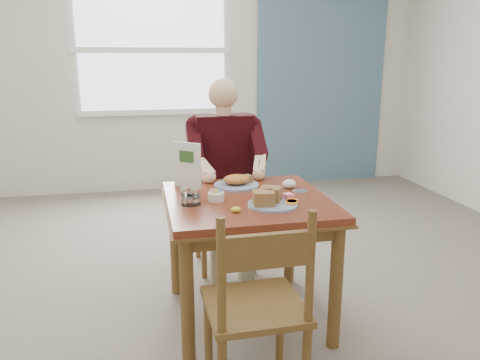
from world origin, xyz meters
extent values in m
plane|color=#5F584C|center=(0.00, 0.00, 0.00)|extent=(6.00, 6.00, 0.00)
plane|color=beige|center=(0.00, 3.00, 1.40)|extent=(5.50, 0.00, 5.50)
cube|color=#476C84|center=(1.60, 2.98, 1.40)|extent=(1.60, 0.02, 2.80)
ellipsoid|color=yellow|center=(-0.11, -0.24, 0.76)|extent=(0.06, 0.06, 0.03)
ellipsoid|color=white|center=(0.29, 0.15, 0.78)|extent=(0.11, 0.10, 0.05)
cylinder|color=silver|center=(0.33, 0.04, 0.76)|extent=(0.11, 0.11, 0.01)
cube|color=white|center=(-0.40, 2.97, 1.60)|extent=(1.60, 0.02, 1.30)
cube|color=white|center=(-0.40, 2.96, 0.92)|extent=(1.72, 0.04, 0.06)
cube|color=white|center=(-0.40, 2.96, 1.60)|extent=(1.72, 0.04, 0.06)
cube|color=maroon|center=(0.00, 0.00, 0.73)|extent=(0.90, 0.90, 0.04)
cube|color=brown|center=(0.00, 0.00, 0.70)|extent=(0.92, 0.92, 0.01)
cylinder|color=brown|center=(-0.39, -0.39, 0.35)|extent=(0.07, 0.07, 0.71)
cylinder|color=brown|center=(0.39, -0.39, 0.35)|extent=(0.07, 0.07, 0.71)
cylinder|color=brown|center=(-0.39, 0.39, 0.35)|extent=(0.07, 0.07, 0.71)
cylinder|color=brown|center=(0.39, 0.39, 0.35)|extent=(0.07, 0.07, 0.71)
cube|color=brown|center=(0.00, -0.39, 0.66)|extent=(0.80, 0.03, 0.08)
cube|color=brown|center=(0.00, 0.39, 0.66)|extent=(0.80, 0.03, 0.08)
cube|color=brown|center=(-0.39, 0.00, 0.66)|extent=(0.03, 0.80, 0.08)
cube|color=brown|center=(0.39, 0.00, 0.66)|extent=(0.03, 0.80, 0.08)
cylinder|color=brown|center=(-0.18, 0.57, 0.23)|extent=(0.04, 0.04, 0.45)
cylinder|color=brown|center=(0.18, 0.57, 0.23)|extent=(0.04, 0.04, 0.45)
cylinder|color=brown|center=(-0.18, 0.93, 0.23)|extent=(0.04, 0.04, 0.45)
cylinder|color=brown|center=(0.18, 0.93, 0.23)|extent=(0.04, 0.04, 0.45)
cube|color=brown|center=(0.00, 0.75, 0.47)|extent=(0.42, 0.42, 0.03)
cylinder|color=brown|center=(-0.18, 0.93, 0.70)|extent=(0.04, 0.04, 0.50)
cylinder|color=brown|center=(0.18, 0.93, 0.70)|extent=(0.04, 0.04, 0.50)
cube|color=brown|center=(0.00, 0.93, 0.80)|extent=(0.38, 0.03, 0.14)
cylinder|color=brown|center=(-0.30, -0.50, 0.23)|extent=(0.04, 0.04, 0.45)
cylinder|color=brown|center=(0.05, -0.50, 0.23)|extent=(0.04, 0.04, 0.45)
cube|color=brown|center=(-0.12, -0.68, 0.47)|extent=(0.43, 0.43, 0.03)
cylinder|color=brown|center=(-0.30, -0.86, 0.70)|extent=(0.04, 0.04, 0.50)
cylinder|color=brown|center=(0.06, -0.86, 0.70)|extent=(0.04, 0.04, 0.50)
cube|color=brown|center=(-0.12, -0.86, 0.80)|extent=(0.38, 0.04, 0.14)
cube|color=gray|center=(-0.10, 0.63, 0.54)|extent=(0.13, 0.38, 0.12)
cube|color=gray|center=(0.10, 0.63, 0.54)|extent=(0.13, 0.38, 0.12)
cube|color=gray|center=(-0.10, 0.45, 0.24)|extent=(0.10, 0.10, 0.48)
cube|color=gray|center=(0.10, 0.45, 0.24)|extent=(0.10, 0.10, 0.48)
cube|color=black|center=(0.00, 0.78, 0.84)|extent=(0.40, 0.22, 0.58)
sphere|color=black|center=(-0.19, 0.78, 1.06)|extent=(0.15, 0.15, 0.15)
sphere|color=black|center=(0.19, 0.78, 1.06)|extent=(0.15, 0.15, 0.15)
cylinder|color=#E3B890|center=(0.00, 0.76, 1.15)|extent=(0.11, 0.11, 0.08)
sphere|color=#E3B890|center=(0.00, 0.76, 1.28)|extent=(0.21, 0.21, 0.21)
cube|color=black|center=(-0.22, 0.67, 0.96)|extent=(0.09, 0.29, 0.27)
cube|color=black|center=(0.22, 0.67, 0.96)|extent=(0.09, 0.29, 0.27)
sphere|color=black|center=(-0.22, 0.55, 0.86)|extent=(0.09, 0.09, 0.09)
sphere|color=black|center=(0.22, 0.55, 0.86)|extent=(0.09, 0.09, 0.09)
cube|color=#E3B890|center=(-0.19, 0.46, 0.82)|extent=(0.14, 0.23, 0.14)
cube|color=#E3B890|center=(0.19, 0.46, 0.82)|extent=(0.14, 0.23, 0.14)
sphere|color=#E3B890|center=(-0.16, 0.37, 0.79)|extent=(0.08, 0.08, 0.08)
sphere|color=#E3B890|center=(0.16, 0.37, 0.79)|extent=(0.08, 0.08, 0.08)
cylinder|color=silver|center=(0.16, 0.37, 0.84)|extent=(0.01, 0.05, 0.12)
cylinder|color=white|center=(0.10, -0.17, 0.76)|extent=(0.32, 0.32, 0.01)
cube|color=tan|center=(0.04, -0.19, 0.80)|extent=(0.12, 0.10, 0.07)
cube|color=tan|center=(0.10, -0.12, 0.80)|extent=(0.14, 0.13, 0.07)
cylinder|color=orange|center=(0.20, -0.20, 0.77)|extent=(0.08, 0.08, 0.01)
cylinder|color=orange|center=(0.21, -0.18, 0.77)|extent=(0.07, 0.07, 0.01)
cylinder|color=orange|center=(0.22, -0.16, 0.77)|extent=(0.07, 0.07, 0.01)
cube|color=pink|center=(0.21, -0.11, 0.78)|extent=(0.06, 0.07, 0.03)
cylinder|color=white|center=(-0.01, 0.25, 0.76)|extent=(0.34, 0.34, 0.02)
ellipsoid|color=orange|center=(-0.01, 0.25, 0.80)|extent=(0.19, 0.17, 0.06)
cube|color=tan|center=(0.04, 0.29, 0.79)|extent=(0.12, 0.09, 0.04)
cylinder|color=white|center=(-0.18, -0.02, 0.77)|extent=(0.10, 0.10, 0.05)
cube|color=pink|center=(-0.19, -0.02, 0.81)|extent=(0.03, 0.01, 0.02)
cube|color=#6699D8|center=(-0.17, -0.01, 0.81)|extent=(0.03, 0.02, 0.02)
cube|color=#EAD159|center=(-0.18, -0.03, 0.81)|extent=(0.03, 0.03, 0.02)
cube|color=white|center=(-0.19, 0.00, 0.81)|extent=(0.03, 0.02, 0.02)
cylinder|color=white|center=(-0.36, -0.04, 0.79)|extent=(0.05, 0.05, 0.07)
cylinder|color=silver|center=(-0.36, -0.04, 0.83)|extent=(0.05, 0.05, 0.02)
cylinder|color=white|center=(-0.31, -0.06, 0.79)|extent=(0.05, 0.05, 0.07)
cylinder|color=silver|center=(-0.31, -0.06, 0.83)|extent=(0.05, 0.05, 0.02)
cylinder|color=white|center=(-0.33, -0.05, 0.78)|extent=(0.14, 0.14, 0.05)
cylinder|color=white|center=(-0.34, -0.05, 0.79)|extent=(0.03, 0.03, 0.02)
cylinder|color=white|center=(-0.31, -0.05, 0.79)|extent=(0.03, 0.03, 0.02)
cylinder|color=white|center=(-0.33, -0.07, 0.79)|extent=(0.03, 0.03, 0.02)
cube|color=white|center=(-0.31, 0.29, 0.89)|extent=(0.15, 0.13, 0.28)
cube|color=#2D5926|center=(-0.31, 0.28, 0.94)|extent=(0.08, 0.07, 0.07)
camera|label=1|loc=(-0.57, -2.47, 1.52)|focal=35.00mm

